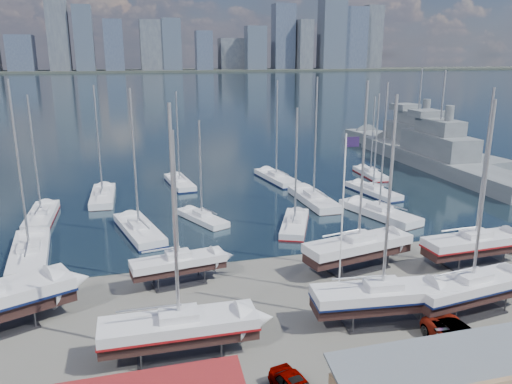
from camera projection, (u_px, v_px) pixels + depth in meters
name	position (u px, v px, depth m)	size (l,w,h in m)	color
ground	(337.00, 303.00, 39.03)	(1400.00, 1400.00, 0.00)	#605E59
water	(141.00, 85.00, 327.25)	(1400.00, 600.00, 0.40)	#172937
far_shore	(129.00, 71.00, 568.63)	(1400.00, 80.00, 2.20)	#2D332D
skyline	(120.00, 36.00, 550.75)	(639.14, 43.80, 107.69)	#475166
sailboat_cradle_1	(179.00, 328.00, 31.51)	(10.07, 3.01, 16.17)	#2D2D33
sailboat_cradle_2	(178.00, 263.00, 41.71)	(8.11, 3.31, 13.09)	#2D2D33
sailboat_cradle_3	(382.00, 296.00, 35.59)	(10.37, 3.92, 16.33)	#2D2D33
sailboat_cradle_4	(358.00, 247.00, 44.75)	(10.64, 4.87, 16.71)	#2D2D33
sailboat_cradle_5	(472.00, 288.00, 36.98)	(10.10, 4.04, 15.89)	#2D2D33
sailboat_cradle_6	(475.00, 243.00, 45.63)	(10.08, 3.18, 16.12)	#2D2D33
sailboat_moored_0	(30.00, 256.00, 47.42)	(4.24, 11.96, 17.54)	black
sailboat_moored_1	(42.00, 217.00, 58.63)	(3.12, 10.24, 15.21)	black
sailboat_moored_2	(103.00, 198.00, 66.67)	(3.29, 10.55, 15.79)	black
sailboat_moored_3	(139.00, 232.00, 53.86)	(5.38, 11.28, 16.26)	black
sailboat_moored_4	(202.00, 219.00, 58.07)	(5.32, 8.39, 12.31)	black
sailboat_moored_5	(180.00, 184.00, 73.95)	(3.82, 9.89, 14.41)	black
sailboat_moored_6	(295.00, 225.00, 55.91)	(6.25, 9.63, 14.02)	black
sailboat_moored_7	(313.00, 201.00, 65.27)	(3.33, 11.26, 16.93)	black
sailboat_moored_8	(276.00, 179.00, 76.67)	(4.43, 10.95, 15.90)	black
sailboat_moored_9	(379.00, 214.00, 59.77)	(6.07, 11.40, 16.58)	black
sailboat_moored_10	(373.00, 192.00, 69.35)	(4.30, 10.00, 14.48)	black
sailboat_moored_11	(370.00, 174.00, 79.73)	(3.01, 8.96, 13.19)	black
naval_ship_east	(437.00, 159.00, 84.85)	(7.76, 43.42, 17.90)	slate
naval_ship_west	(415.00, 145.00, 97.40)	(11.22, 41.79, 17.72)	slate
car_c	(460.00, 339.00, 32.63)	(2.65, 5.75, 1.60)	gray
car_d	(463.00, 354.00, 31.17)	(1.85, 4.56, 1.32)	gray
flagpole	(344.00, 203.00, 38.80)	(1.15, 0.12, 13.06)	white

